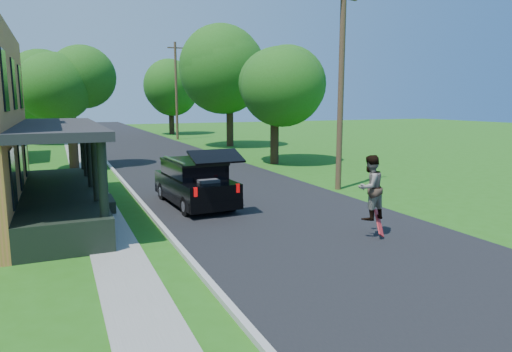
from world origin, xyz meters
name	(u,v)px	position (x,y,z in m)	size (l,w,h in m)	color
ground	(323,238)	(0.00, 0.00, 0.00)	(140.00, 140.00, 0.00)	#225A12
street	(167,159)	(0.00, 20.00, 0.00)	(8.00, 120.00, 0.02)	black
curb	(105,162)	(-4.05, 20.00, 0.00)	(0.15, 120.00, 0.12)	#9C9D97
sidewalk	(80,163)	(-5.60, 20.00, 0.00)	(1.30, 120.00, 0.03)	gray
black_suv	(195,182)	(-2.20, 5.48, 0.87)	(2.12, 4.97, 2.27)	black
skateboarder	(370,187)	(1.21, -0.47, 1.45)	(1.04, 0.90, 1.85)	black
skateboard	(379,223)	(1.49, -0.57, 0.41)	(0.46, 0.67, 0.74)	#A10D11
tree_left_mid	(68,80)	(-6.04, 17.41, 5.06)	(5.49, 5.16, 7.57)	black
tree_left_far	(44,82)	(-7.60, 36.51, 5.64)	(8.22, 8.03, 9.07)	black
tree_right_near	(274,87)	(5.57, 14.78, 4.72)	(6.24, 6.38, 7.56)	black
tree_right_mid	(229,65)	(6.97, 26.56, 6.93)	(8.32, 8.43, 10.70)	black
tree_right_far	(170,83)	(5.77, 43.35, 5.99)	(7.89, 7.62, 9.38)	black
utility_pole_near	(341,86)	(4.50, 6.00, 4.51)	(1.56, 0.49, 8.74)	#462F20
utility_pole_far	(176,90)	(4.54, 35.38, 5.00)	(1.55, 0.27, 9.71)	#462F20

